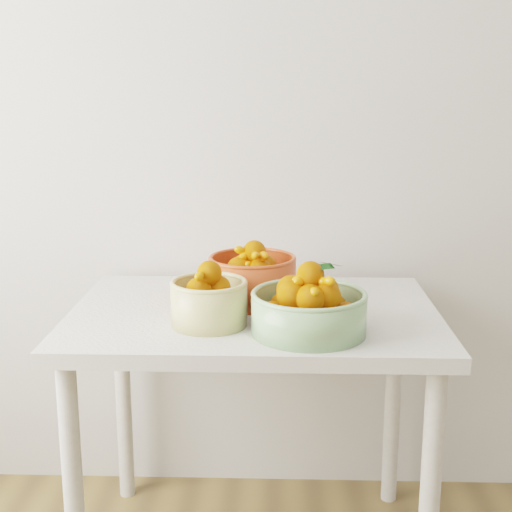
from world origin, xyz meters
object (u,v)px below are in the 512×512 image
object	(u,v)px
table	(254,343)
bowl_orange	(252,278)
bowl_cream	(209,301)
bowl_green	(309,308)

from	to	relation	value
table	bowl_orange	xyz separation A→B (m)	(-0.01, 0.07, 0.17)
bowl_cream	bowl_orange	bearing A→B (deg)	63.23
bowl_green	bowl_orange	world-z (taller)	bowl_green
bowl_cream	table	bearing A→B (deg)	50.12
bowl_orange	bowl_green	bearing A→B (deg)	-60.23
bowl_green	bowl_orange	xyz separation A→B (m)	(-0.15, 0.26, 0.01)
bowl_green	bowl_orange	bearing A→B (deg)	119.77
table	bowl_orange	bearing A→B (deg)	96.55
bowl_green	bowl_cream	bearing A→B (deg)	167.29
table	bowl_green	xyz separation A→B (m)	(0.14, -0.19, 0.16)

